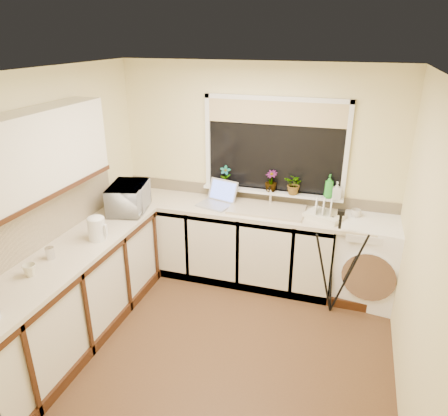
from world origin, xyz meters
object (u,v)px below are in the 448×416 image
(microwave, at_px, (129,198))
(plant_a, at_px, (225,176))
(laptop, at_px, (218,198))
(soap_bottle_clear, at_px, (337,190))
(dish_rack, at_px, (325,216))
(tripod, at_px, (335,263))
(washing_machine, at_px, (369,260))
(kettle, at_px, (97,229))
(steel_jar, at_px, (50,253))
(cup_left, at_px, (30,270))
(plant_c, at_px, (271,181))
(cup_back, at_px, (356,213))
(plant_d, at_px, (294,184))
(soap_bottle_green, at_px, (329,186))

(microwave, relative_size, plant_a, 2.22)
(plant_a, bearing_deg, laptop, -95.74)
(plant_a, bearing_deg, soap_bottle_clear, -1.76)
(dish_rack, distance_m, tripod, 0.52)
(washing_machine, height_order, kettle, kettle)
(washing_machine, height_order, steel_jar, steel_jar)
(cup_left, bearing_deg, microwave, 86.27)
(plant_c, bearing_deg, cup_back, -6.75)
(plant_a, relative_size, plant_d, 1.03)
(plant_c, bearing_deg, soap_bottle_green, -1.46)
(tripod, distance_m, soap_bottle_green, 0.85)
(steel_jar, bearing_deg, laptop, 58.74)
(microwave, bearing_deg, tripod, -101.34)
(laptop, distance_m, cup_back, 1.52)
(steel_jar, bearing_deg, microwave, 83.92)
(microwave, relative_size, cup_back, 4.98)
(cup_back, bearing_deg, soap_bottle_green, 162.70)
(kettle, xyz_separation_m, dish_rack, (2.01, 1.15, -0.08))
(laptop, bearing_deg, microwave, -135.68)
(plant_a, xyz_separation_m, soap_bottle_clear, (1.27, -0.04, -0.03))
(dish_rack, xyz_separation_m, microwave, (-2.07, -0.43, 0.12))
(dish_rack, distance_m, plant_a, 1.23)
(cup_left, bearing_deg, kettle, 77.89)
(steel_jar, distance_m, microwave, 1.17)
(plant_a, distance_m, plant_c, 0.54)
(laptop, xyz_separation_m, kettle, (-0.81, -1.20, 0.04))
(tripod, xyz_separation_m, plant_a, (-1.35, 0.60, 0.60))
(washing_machine, relative_size, dish_rack, 2.42)
(dish_rack, height_order, cup_back, cup_back)
(plant_a, relative_size, cup_back, 2.24)
(washing_machine, height_order, cup_back, cup_back)
(washing_machine, height_order, laptop, laptop)
(steel_jar, bearing_deg, tripod, 27.84)
(dish_rack, bearing_deg, tripod, -40.24)
(cup_left, bearing_deg, tripod, 33.30)
(laptop, distance_m, cup_left, 2.16)
(soap_bottle_green, bearing_deg, tripod, -74.01)
(laptop, bearing_deg, tripod, -0.40)
(dish_rack, height_order, cup_left, cup_left)
(cup_back, distance_m, cup_left, 3.19)
(washing_machine, height_order, plant_a, plant_a)
(kettle, height_order, dish_rack, kettle)
(plant_a, relative_size, soap_bottle_clear, 1.26)
(laptop, height_order, plant_d, plant_d)
(dish_rack, height_order, microwave, microwave)
(laptop, distance_m, plant_a, 0.29)
(dish_rack, bearing_deg, steel_jar, -120.39)
(plant_a, height_order, soap_bottle_clear, plant_a)
(washing_machine, relative_size, tripod, 0.79)
(dish_rack, relative_size, steel_jar, 3.57)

